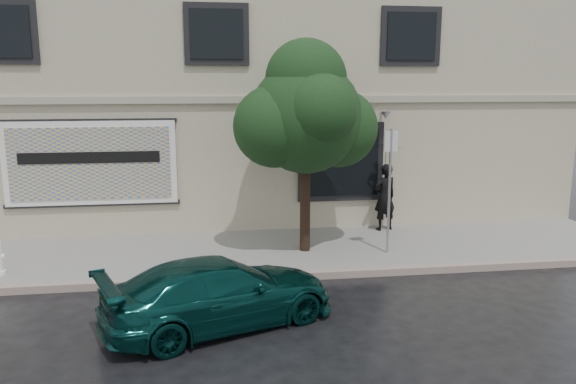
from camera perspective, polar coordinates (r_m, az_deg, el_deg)
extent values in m
plane|color=black|center=(10.32, -6.05, -12.06)|extent=(90.00, 90.00, 0.00)
cube|color=gray|center=(13.34, -6.59, -6.26)|extent=(20.00, 3.50, 0.15)
cube|color=gray|center=(11.68, -6.34, -8.82)|extent=(20.00, 0.18, 0.16)
cube|color=#BBAF96|center=(18.49, -7.36, 9.38)|extent=(20.00, 8.00, 7.00)
cube|color=#9E9984|center=(14.45, -7.11, 9.29)|extent=(20.00, 0.12, 0.18)
cube|color=black|center=(15.00, 5.38, 3.06)|extent=(2.30, 0.10, 2.10)
cube|color=black|center=(14.94, 5.43, 3.03)|extent=(2.00, 0.05, 1.80)
cube|color=black|center=(15.17, -27.13, 14.32)|extent=(1.30, 0.05, 1.20)
cube|color=black|center=(14.42, -7.26, 15.64)|extent=(1.30, 0.05, 1.20)
cube|color=black|center=(15.36, 12.45, 15.20)|extent=(1.30, 0.05, 1.20)
cube|color=white|center=(14.84, -19.42, 2.77)|extent=(4.20, 0.06, 2.10)
cube|color=#FFA338|center=(14.80, -19.45, 2.75)|extent=(3.90, 0.04, 1.80)
cube|color=black|center=(15.05, -19.14, -1.17)|extent=(4.30, 0.10, 0.10)
cube|color=black|center=(14.76, -19.67, 6.82)|extent=(4.30, 0.10, 0.10)
cube|color=black|center=(14.75, -19.51, 3.31)|extent=(3.40, 0.02, 0.28)
imported|color=#083432|center=(9.63, -6.93, -10.11)|extent=(4.31, 3.07, 1.15)
imported|color=black|center=(15.08, 9.80, -0.52)|extent=(0.75, 0.60, 1.78)
imported|color=black|center=(14.89, 9.95, 4.09)|extent=(0.96, 0.96, 0.66)
cylinder|color=black|center=(13.01, 1.75, -1.29)|extent=(0.24, 0.24, 2.20)
sphere|color=black|center=(12.73, 1.80, 7.60)|extent=(2.54, 2.54, 2.54)
cylinder|color=#9FA3A7|center=(12.96, 10.25, 0.00)|extent=(0.06, 0.06, 2.87)
cube|color=silver|center=(12.79, 10.43, 5.10)|extent=(0.35, 0.11, 0.46)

